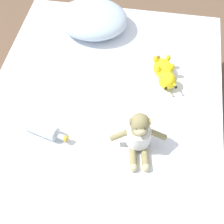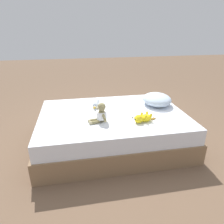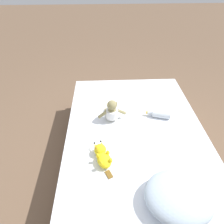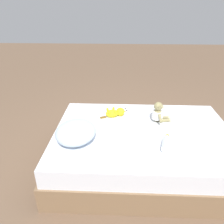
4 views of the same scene
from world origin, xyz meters
name	(u,v)px [view 2 (image 2 of 4)]	position (x,y,z in m)	size (l,w,h in m)	color
ground_plane	(112,143)	(0.00, 0.00, 0.00)	(16.00, 16.00, 0.00)	brown
bed	(112,129)	(0.00, 0.00, 0.23)	(1.35, 1.92, 0.46)	#846647
pillow	(157,99)	(-0.18, 0.68, 0.54)	(0.46, 0.40, 0.17)	silver
plush_monkey	(101,114)	(0.22, -0.18, 0.55)	(0.29, 0.24, 0.24)	#8E8456
plush_yellow_creature	(143,118)	(0.32, 0.30, 0.51)	(0.17, 0.33, 0.10)	yellow
glass_bottle	(96,104)	(-0.27, -0.18, 0.50)	(0.25, 0.12, 0.07)	silver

